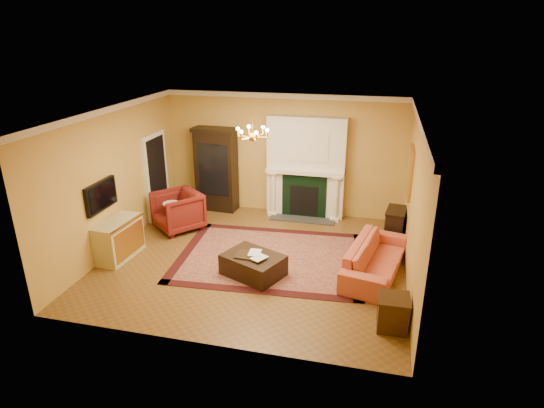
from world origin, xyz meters
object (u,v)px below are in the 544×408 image
(end_table, at_px, (393,313))
(coral_sofa, at_px, (376,253))
(pedestal_table, at_px, (172,214))
(leather_ottoman, at_px, (253,265))
(commode, at_px, (118,239))
(wingback_armchair, at_px, (178,209))
(china_cabinet, at_px, (217,171))
(console_table, at_px, (395,226))

(end_table, bearing_deg, coral_sofa, 100.46)
(pedestal_table, distance_m, leather_ottoman, 2.87)
(pedestal_table, height_order, commode, commode)
(pedestal_table, distance_m, coral_sofa, 4.75)
(pedestal_table, bearing_deg, wingback_armchair, 44.36)
(china_cabinet, bearing_deg, wingback_armchair, -103.82)
(commode, bearing_deg, leather_ottoman, 2.19)
(china_cabinet, xyz_separation_m, end_table, (4.41, -4.18, -0.76))
(wingback_armchair, relative_size, pedestal_table, 1.46)
(end_table, bearing_deg, console_table, 88.93)
(wingback_armchair, height_order, console_table, wingback_armchair)
(coral_sofa, height_order, end_table, coral_sofa)
(leather_ottoman, bearing_deg, coral_sofa, 39.11)
(china_cabinet, bearing_deg, end_table, -39.65)
(china_cabinet, distance_m, commode, 3.27)
(commode, distance_m, console_table, 5.88)
(end_table, bearing_deg, wingback_armchair, 150.56)
(coral_sofa, bearing_deg, leather_ottoman, 116.88)
(pedestal_table, height_order, end_table, pedestal_table)
(wingback_armchair, bearing_deg, commode, -70.21)
(commode, bearing_deg, wingback_armchair, 73.41)
(wingback_armchair, bearing_deg, leather_ottoman, 3.96)
(china_cabinet, distance_m, coral_sofa, 4.83)
(wingback_armchair, height_order, leather_ottoman, wingback_armchair)
(coral_sofa, height_order, leather_ottoman, coral_sofa)
(console_table, bearing_deg, china_cabinet, 175.37)
(china_cabinet, bearing_deg, commode, -105.15)
(pedestal_table, relative_size, end_table, 1.28)
(coral_sofa, bearing_deg, commode, 107.67)
(wingback_armchair, height_order, coral_sofa, wingback_armchair)
(commode, relative_size, coral_sofa, 0.49)
(wingback_armchair, xyz_separation_m, pedestal_table, (-0.10, -0.10, -0.10))
(china_cabinet, relative_size, pedestal_table, 3.00)
(china_cabinet, relative_size, console_table, 2.77)
(china_cabinet, xyz_separation_m, leather_ottoman, (1.84, -3.10, -0.80))
(commode, relative_size, end_table, 2.04)
(wingback_armchair, xyz_separation_m, leather_ottoman, (2.29, -1.67, -0.28))
(china_cabinet, distance_m, leather_ottoman, 3.69)
(pedestal_table, xyz_separation_m, leather_ottoman, (2.40, -1.57, -0.18))
(commode, xyz_separation_m, end_table, (5.45, -1.15, -0.14))
(wingback_armchair, relative_size, console_table, 1.35)
(china_cabinet, relative_size, commode, 1.89)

